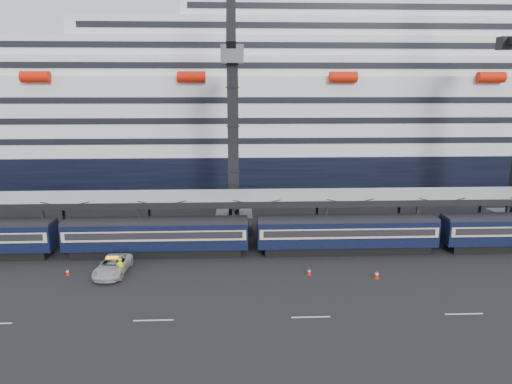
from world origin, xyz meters
TOP-DOWN VIEW (x-y plane):
  - ground at (0.00, 0.00)m, footprint 260.00×260.00m
  - train at (-4.65, 10.00)m, footprint 133.05×3.00m
  - canopy at (0.00, 14.00)m, footprint 130.00×6.25m
  - cruise_ship at (-1.08, 45.99)m, footprint 214.09×28.84m
  - crane_dark_near at (-20.00, 18.59)m, footprint 4.50×17.75m
  - pickup_truck at (-31.39, 5.18)m, footprint 2.85×5.72m
  - worker at (-30.44, 4.27)m, footprint 0.73×0.51m
  - traffic_cone_b at (-35.59, 5.02)m, footprint 0.35×0.35m
  - traffic_cone_c at (-6.74, 3.06)m, footprint 0.43×0.43m
  - traffic_cone_d at (-12.86, 4.16)m, footprint 0.36×0.36m

SIDE VIEW (x-z plane):
  - ground at x=0.00m, z-range 0.00..0.00m
  - traffic_cone_b at x=-35.59m, z-range 0.00..0.69m
  - traffic_cone_d at x=-12.86m, z-range 0.00..0.71m
  - traffic_cone_c at x=-6.74m, z-range -0.01..0.85m
  - pickup_truck at x=-31.39m, z-range 0.00..1.56m
  - worker at x=-30.44m, z-range 0.00..1.91m
  - train at x=-4.65m, z-range 0.18..4.23m
  - canopy at x=0.00m, z-range 2.49..8.01m
  - crane_dark_near at x=-20.00m, z-range -5.61..29.47m
  - cruise_ship at x=-1.08m, z-range -4.66..29.34m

